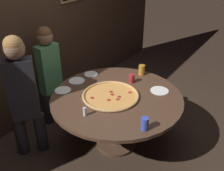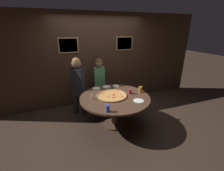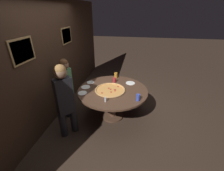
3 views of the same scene
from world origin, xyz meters
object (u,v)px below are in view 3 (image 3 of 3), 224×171
object	(u,v)px
condiment_shaker	(105,100)
dining_table	(113,95)
diner_far_right	(67,85)
giant_pizza	(110,90)
drink_cup_beside_pizza	(138,97)
white_plate_left_side	(90,82)
white_plate_far_back	(130,83)
white_plate_near_front	(86,87)
drink_cup_front_edge	(114,80)
white_plate_beside_cup	(83,93)
diner_side_left	(65,98)
drink_cup_far_right	(116,75)

from	to	relation	value
condiment_shaker	dining_table	bearing A→B (deg)	-6.18
diner_far_right	condiment_shaker	bearing A→B (deg)	69.71
giant_pizza	drink_cup_beside_pizza	world-z (taller)	drink_cup_beside_pizza
white_plate_left_side	diner_far_right	world-z (taller)	diner_far_right
white_plate_far_back	white_plate_near_front	xyz separation A→B (m)	(-0.38, 1.00, 0.00)
drink_cup_beside_pizza	white_plate_far_back	size ratio (longest dim) A/B	0.61
drink_cup_front_edge	white_plate_left_side	xyz separation A→B (m)	(-0.12, 0.57, -0.05)
drink_cup_front_edge	white_plate_beside_cup	bearing A→B (deg)	138.51
white_plate_near_front	diner_side_left	bearing A→B (deg)	166.53
giant_pizza	drink_cup_far_right	distance (m)	0.71
white_plate_left_side	white_plate_near_front	bearing A→B (deg)	172.53
drink_cup_beside_pizza	diner_side_left	xyz separation A→B (m)	(-0.34, 1.36, 0.05)
diner_side_left	diner_far_right	xyz separation A→B (m)	(0.63, 0.26, -0.06)
white_plate_left_side	condiment_shaker	xyz separation A→B (m)	(-0.77, -0.54, 0.05)
drink_cup_front_edge	white_plate_beside_cup	size ratio (longest dim) A/B	0.58
drink_cup_front_edge	white_plate_left_side	bearing A→B (deg)	102.24
white_plate_beside_cup	white_plate_far_back	bearing A→B (deg)	-55.82
dining_table	white_plate_beside_cup	size ratio (longest dim) A/B	7.93
white_plate_beside_cup	white_plate_near_front	distance (m)	0.28
white_plate_far_back	diner_far_right	xyz separation A→B (m)	(-0.46, 1.43, 0.06)
white_plate_beside_cup	diner_side_left	world-z (taller)	diner_side_left
dining_table	diner_far_right	size ratio (longest dim) A/B	1.10
giant_pizza	white_plate_near_front	world-z (taller)	giant_pizza
white_plate_far_back	diner_side_left	xyz separation A→B (m)	(-1.09, 1.17, 0.12)
drink_cup_far_right	white_plate_beside_cup	distance (m)	1.10
drink_cup_far_right	condiment_shaker	distance (m)	1.17
diner_side_left	white_plate_left_side	bearing A→B (deg)	-150.95
white_plate_left_side	white_plate_far_back	size ratio (longest dim) A/B	0.83
white_plate_left_side	diner_side_left	bearing A→B (deg)	168.10
white_plate_left_side	dining_table	bearing A→B (deg)	-113.55
drink_cup_beside_pizza	white_plate_near_front	distance (m)	1.25
giant_pizza	white_plate_near_front	size ratio (longest dim) A/B	3.25
condiment_shaker	giant_pizza	bearing A→B (deg)	-0.69
dining_table	drink_cup_front_edge	bearing A→B (deg)	3.90
diner_side_left	drink_cup_front_edge	bearing A→B (deg)	-174.69
drink_cup_far_right	giant_pizza	bearing A→B (deg)	178.38
diner_side_left	diner_far_right	bearing A→B (deg)	-116.76
drink_cup_front_edge	giant_pizza	bearing A→B (deg)	176.91
giant_pizza	white_plate_beside_cup	world-z (taller)	giant_pizza
giant_pizza	white_plate_beside_cup	xyz separation A→B (m)	(-0.22, 0.56, -0.01)
giant_pizza	drink_cup_front_edge	xyz separation A→B (m)	(0.44, -0.02, 0.04)
dining_table	drink_cup_far_right	world-z (taller)	drink_cup_far_right
drink_cup_beside_pizza	white_plate_left_side	size ratio (longest dim) A/B	0.73
drink_cup_far_right	drink_cup_beside_pizza	bearing A→B (deg)	-149.79
drink_cup_beside_pizza	drink_cup_far_right	size ratio (longest dim) A/B	0.99
drink_cup_far_right	diner_side_left	xyz separation A→B (m)	(-1.35, 0.77, 0.05)
drink_cup_far_right	condiment_shaker	size ratio (longest dim) A/B	1.41
drink_cup_far_right	white_plate_far_back	size ratio (longest dim) A/B	0.62
drink_cup_beside_pizza	white_plate_left_side	xyz separation A→B (m)	(0.62, 1.16, -0.06)
drink_cup_front_edge	diner_far_right	world-z (taller)	diner_far_right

